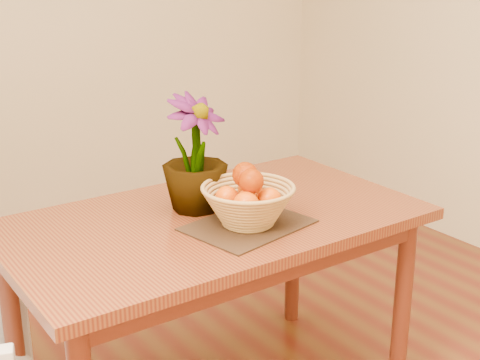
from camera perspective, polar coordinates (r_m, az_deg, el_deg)
wall_back at (r=3.90m, az=-18.53°, el=14.19°), size 4.00×0.02×2.70m
table at (r=2.30m, az=-2.26°, el=-5.09°), size 1.40×0.80×0.75m
placemat at (r=2.18m, az=0.69°, el=-3.87°), size 0.43×0.35×0.01m
wicker_basket at (r=2.15m, az=0.69°, el=-2.29°), size 0.31×0.31×0.13m
orange_pile at (r=2.13m, az=0.69°, el=-0.71°), size 0.18×0.19×0.15m
potted_plant at (r=2.26m, az=-3.88°, el=2.26°), size 0.28×0.28×0.40m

